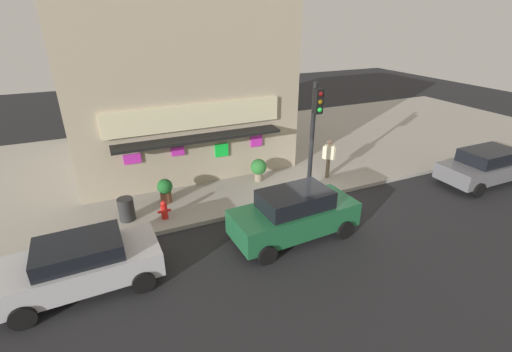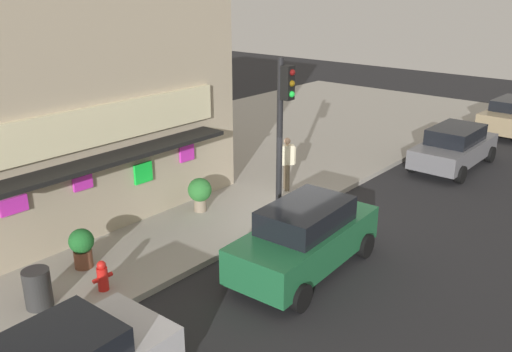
% 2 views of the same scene
% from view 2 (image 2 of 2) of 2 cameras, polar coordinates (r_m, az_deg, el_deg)
% --- Properties ---
extents(ground_plane, '(60.76, 60.76, 0.00)m').
position_cam_2_polar(ground_plane, '(16.10, 3.62, -4.90)').
color(ground_plane, '#232326').
extents(sidewalk, '(40.51, 12.71, 0.17)m').
position_cam_2_polar(sidewalk, '(20.21, -10.93, 0.26)').
color(sidewalk, '#A39E93').
rests_on(sidewalk, ground_plane).
extents(corner_building, '(9.75, 9.46, 8.23)m').
position_cam_2_polar(corner_building, '(18.13, -23.76, 10.44)').
color(corner_building, tan).
rests_on(corner_building, sidewalk).
extents(traffic_light, '(0.32, 0.58, 4.60)m').
position_cam_2_polar(traffic_light, '(15.43, 2.87, 6.34)').
color(traffic_light, black).
rests_on(traffic_light, sidewalk).
extents(fire_hydrant, '(0.48, 0.24, 0.73)m').
position_cam_2_polar(fire_hydrant, '(12.74, -15.92, -10.13)').
color(fire_hydrant, red).
rests_on(fire_hydrant, sidewalk).
extents(trash_can, '(0.57, 0.57, 0.86)m').
position_cam_2_polar(trash_can, '(12.55, -22.08, -10.96)').
color(trash_can, '#2D2D2D').
rests_on(trash_can, sidewalk).
extents(pedestrian, '(0.52, 0.47, 1.80)m').
position_cam_2_polar(pedestrian, '(17.77, 3.28, 1.57)').
color(pedestrian, brown).
rests_on(pedestrian, sidewalk).
extents(potted_plant_by_doorway, '(0.72, 0.72, 1.04)m').
position_cam_2_polar(potted_plant_by_doorway, '(16.29, -5.96, -1.66)').
color(potted_plant_by_doorway, gray).
rests_on(potted_plant_by_doorway, sidewalk).
extents(potted_plant_by_window, '(0.60, 0.60, 1.00)m').
position_cam_2_polar(potted_plant_by_window, '(13.73, -17.93, -7.06)').
color(potted_plant_by_window, brown).
rests_on(potted_plant_by_window, sidewalk).
extents(parked_car_grey, '(4.46, 2.02, 1.59)m').
position_cam_2_polar(parked_car_grey, '(21.91, 20.23, 2.93)').
color(parked_car_grey, slate).
rests_on(parked_car_grey, ground_plane).
extents(parked_car_green, '(4.46, 2.15, 1.76)m').
position_cam_2_polar(parked_car_green, '(13.19, 5.25, -6.46)').
color(parked_car_green, '#1E6038').
rests_on(parked_car_green, ground_plane).
extents(parked_car_tan, '(4.40, 2.16, 1.63)m').
position_cam_2_polar(parked_car_tan, '(28.12, 25.48, 5.80)').
color(parked_car_tan, '#9E8966').
rests_on(parked_car_tan, ground_plane).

